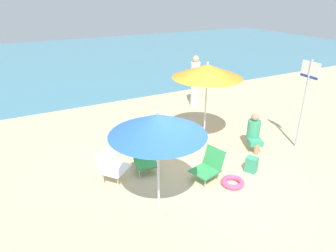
% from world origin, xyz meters
% --- Properties ---
extents(ground_plane, '(40.00, 40.00, 0.00)m').
position_xyz_m(ground_plane, '(0.00, 0.00, 0.00)').
color(ground_plane, '#D3BC8C').
extents(sea_water, '(40.00, 16.00, 0.01)m').
position_xyz_m(sea_water, '(0.00, 13.22, 0.00)').
color(sea_water, teal).
rests_on(sea_water, ground_plane).
extents(umbrella_orange, '(1.69, 1.69, 2.07)m').
position_xyz_m(umbrella_orange, '(1.05, 1.20, 1.85)').
color(umbrella_orange, silver).
rests_on(umbrella_orange, ground_plane).
extents(umbrella_blue, '(1.61, 1.61, 1.89)m').
position_xyz_m(umbrella_blue, '(-1.16, -0.65, 1.65)').
color(umbrella_blue, silver).
rests_on(umbrella_blue, ground_plane).
extents(beach_chair_a, '(0.76, 0.75, 0.64)m').
position_xyz_m(beach_chair_a, '(-1.60, 0.64, 0.35)').
color(beach_chair_a, white).
rests_on(beach_chair_a, ground_plane).
extents(beach_chair_b, '(0.67, 0.60, 0.56)m').
position_xyz_m(beach_chair_b, '(-0.27, 1.45, 0.28)').
color(beach_chair_b, navy).
rests_on(beach_chair_b, ground_plane).
extents(beach_chair_c, '(0.55, 0.63, 0.56)m').
position_xyz_m(beach_chair_c, '(-0.85, 0.69, 0.27)').
color(beach_chair_c, '#33934C').
rests_on(beach_chair_c, ground_plane).
extents(beach_chair_d, '(0.71, 0.61, 0.64)m').
position_xyz_m(beach_chair_d, '(0.18, -0.26, 0.31)').
color(beach_chair_d, '#33934C').
rests_on(beach_chair_d, ground_plane).
extents(person_a, '(0.44, 0.55, 0.92)m').
position_xyz_m(person_a, '(1.89, 0.31, 0.46)').
color(person_a, '#389970').
rests_on(person_a, ground_plane).
extents(person_b, '(0.31, 0.31, 1.71)m').
position_xyz_m(person_b, '(2.23, 3.54, 0.86)').
color(person_b, silver).
rests_on(person_b, ground_plane).
extents(warning_sign, '(0.06, 0.49, 2.19)m').
position_xyz_m(warning_sign, '(2.94, -0.12, 1.42)').
color(warning_sign, '#ADADB2').
rests_on(warning_sign, ground_plane).
extents(swim_ring, '(0.47, 0.47, 0.11)m').
position_xyz_m(swim_ring, '(0.48, -0.69, 0.06)').
color(swim_ring, '#E54C7F').
rests_on(swim_ring, ground_plane).
extents(beach_bag, '(0.28, 0.30, 0.34)m').
position_xyz_m(beach_bag, '(1.14, -0.48, 0.17)').
color(beach_bag, '#389970').
rests_on(beach_bag, ground_plane).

